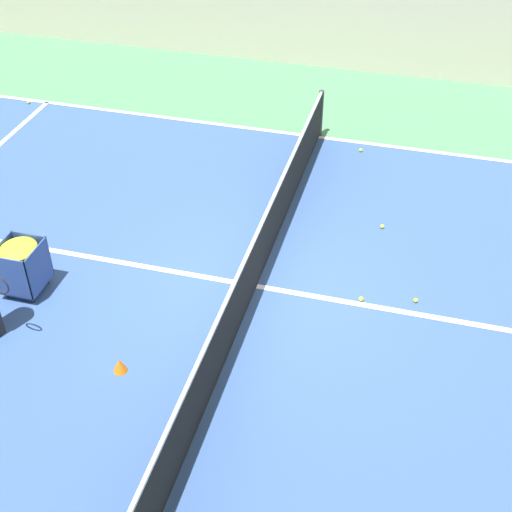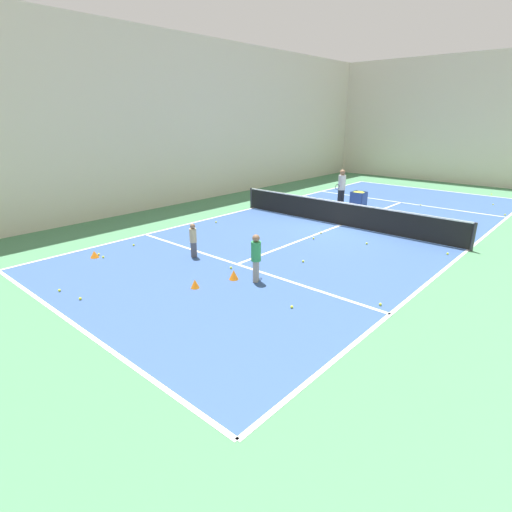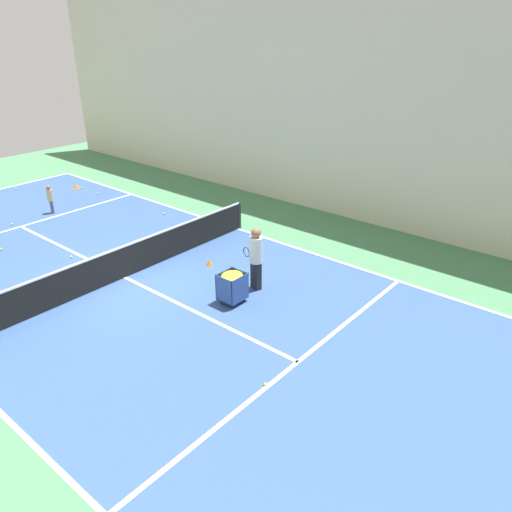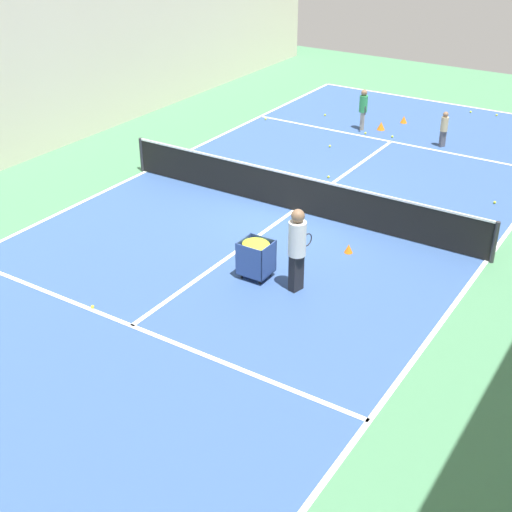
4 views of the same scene
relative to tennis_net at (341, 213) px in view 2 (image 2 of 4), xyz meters
The scene contains 39 objects.
ground_plane 0.50m from the tennis_net, ahead, with size 33.06×33.06×0.00m, color #477F56.
court_playing_area 0.50m from the tennis_net, ahead, with size 9.67×22.10×0.00m.
line_baseline_near 11.06m from the tennis_net, 90.00° to the right, with size 9.67×0.10×0.00m, color white.
line_baseline_far 11.06m from the tennis_net, 90.00° to the left, with size 9.67×0.10×0.00m, color white.
line_sideline_left 4.86m from the tennis_net, behind, with size 0.10×22.10×0.00m, color white.
line_sideline_right 4.86m from the tennis_net, ahead, with size 0.10×22.10×0.00m, color white.
line_service_near 6.10m from the tennis_net, 90.00° to the right, with size 9.67×0.10×0.00m, color white.
line_service_far 6.10m from the tennis_net, 90.00° to the left, with size 9.67×0.10×0.00m, color white.
line_centre_service 0.50m from the tennis_net, ahead, with size 0.10×12.15×0.00m, color white.
hall_enclosure_left 9.07m from the tennis_net, behind, with size 0.15×29.36×7.90m.
hall_enclosure_far 15.01m from the tennis_net, 90.00° to the left, with size 16.63×0.15×7.90m.
tennis_net is the anchor object (origin of this frame).
player_near_baseline 6.79m from the tennis_net, 79.08° to the right, with size 0.45×0.56×1.32m.
coach_at_net 3.84m from the tennis_net, 120.42° to the left, with size 0.42×0.71×1.78m.
child_midcourt 6.67m from the tennis_net, 102.85° to the right, with size 0.30×0.30×1.10m.
ball_cart 3.43m from the tennis_net, 106.44° to the left, with size 0.64×0.58×0.84m.
training_cone_0 2.51m from the tennis_net, 148.98° to the left, with size 0.19×0.19×0.20m, color orange.
training_cone_1 8.07m from the tennis_net, 87.16° to the right, with size 0.23×0.23×0.24m, color orange.
training_cone_2 7.02m from the tennis_net, 83.88° to the right, with size 0.26×0.26×0.27m, color orange.
training_cone_3 9.44m from the tennis_net, 113.81° to the right, with size 0.27×0.27×0.22m, color orange.
tennis_ball_0 9.33m from the tennis_net, 66.45° to the left, with size 0.07×0.07×0.07m, color yellow.
tennis_ball_1 10.46m from the tennis_net, 96.30° to the right, with size 0.07×0.07×0.07m, color yellow.
tennis_ball_2 8.17m from the tennis_net, 118.77° to the right, with size 0.07×0.07×0.07m, color yellow.
tennis_ball_3 7.97m from the tennis_net, 54.07° to the left, with size 0.07×0.07×0.07m, color yellow.
tennis_ball_4 9.20m from the tennis_net, 112.76° to the right, with size 0.07×0.07×0.07m, color yellow.
tennis_ball_5 6.40m from the tennis_net, 81.11° to the right, with size 0.07×0.07×0.07m, color yellow.
tennis_ball_6 7.91m from the tennis_net, 67.82° to the right, with size 0.07×0.07×0.07m, color yellow.
tennis_ball_7 2.42m from the tennis_net, 83.56° to the right, with size 0.07×0.07×0.07m, color yellow.
tennis_ball_8 7.35m from the tennis_net, 52.45° to the right, with size 0.07×0.07×0.07m, color yellow.
tennis_ball_9 6.13m from the tennis_net, 80.16° to the left, with size 0.07×0.07×0.07m, color yellow.
tennis_ball_10 5.17m from the tennis_net, 142.74° to the right, with size 0.07×0.07×0.07m, color yellow.
tennis_ball_11 6.48m from the tennis_net, 88.90° to the right, with size 0.07×0.07×0.07m, color yellow.
tennis_ball_12 11.97m from the tennis_net, 75.53° to the left, with size 0.07×0.07×0.07m, color yellow.
tennis_ball_14 4.59m from the tennis_net, 11.63° to the right, with size 0.07×0.07×0.07m, color yellow.
tennis_ball_15 1.65m from the tennis_net, 86.89° to the right, with size 0.07×0.07×0.07m, color yellow.
tennis_ball_16 10.71m from the tennis_net, 100.87° to the right, with size 0.07×0.07×0.07m, color yellow.
tennis_ball_17 2.64m from the tennis_net, 39.45° to the right, with size 0.07×0.07×0.07m, color yellow.
tennis_ball_18 9.31m from the tennis_net, 114.95° to the right, with size 0.07×0.07×0.07m, color yellow.
tennis_ball_19 4.83m from the tennis_net, 73.20° to the right, with size 0.07×0.07×0.07m, color yellow.
Camera 2 is at (7.92, -14.13, 4.25)m, focal length 28.00 mm.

